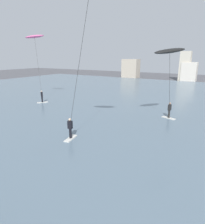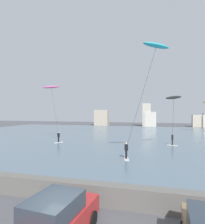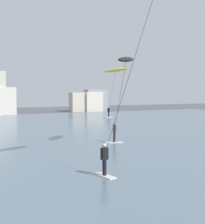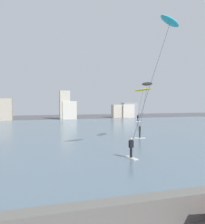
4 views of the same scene
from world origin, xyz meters
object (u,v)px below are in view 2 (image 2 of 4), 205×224
(kitesurfer_black, at_px, (174,103))
(parked_car_red, at_px, (56,219))
(kitesurfer_cyan, at_px, (152,61))
(kitesurfer_pink, at_px, (52,93))

(kitesurfer_black, bearing_deg, parked_car_red, -106.71)
(kitesurfer_cyan, distance_m, kitesurfer_black, 9.35)
(kitesurfer_pink, bearing_deg, parked_car_red, -60.20)
(parked_car_red, relative_size, kitesurfer_cyan, 0.38)
(parked_car_red, distance_m, kitesurfer_cyan, 15.06)
(kitesurfer_cyan, xyz_separation_m, kitesurfer_pink, (-15.53, 9.39, -1.70))
(parked_car_red, height_order, kitesurfer_black, kitesurfer_black)
(kitesurfer_cyan, height_order, kitesurfer_pink, kitesurfer_cyan)
(parked_car_red, xyz_separation_m, kitesurfer_pink, (-12.19, 21.29, 6.91))
(parked_car_red, xyz_separation_m, kitesurfer_black, (6.04, 20.12, 5.10))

